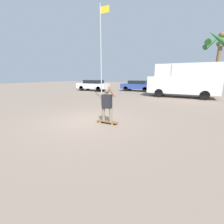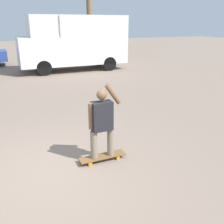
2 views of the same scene
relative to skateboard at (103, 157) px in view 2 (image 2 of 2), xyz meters
name	(u,v)px [view 2 (image 2 of 2)]	position (x,y,z in m)	size (l,w,h in m)	color
ground_plane	(56,171)	(-0.96, -0.02, -0.08)	(80.00, 80.00, 0.00)	gray
skateboard	(103,157)	(0.00, 0.00, 0.00)	(0.97, 0.25, 0.10)	brown
person_skateboarder	(102,121)	(0.00, 0.00, 0.80)	(0.68, 0.22, 1.51)	gray
camper_van	(75,41)	(2.45, 10.52, 1.60)	(6.16, 2.22, 3.11)	black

